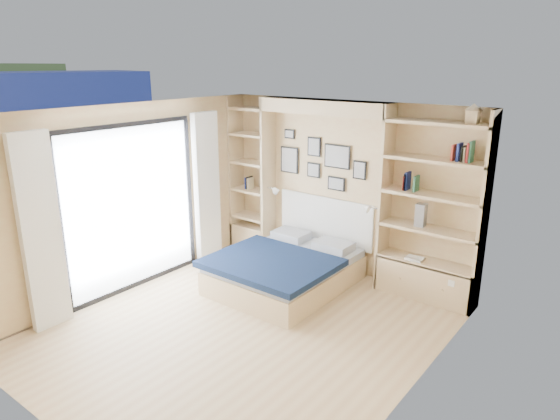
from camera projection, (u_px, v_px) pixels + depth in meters
The scene contains 9 objects.
ground at pixel (244, 329), 5.84m from camera, with size 4.50×4.50×0.00m, color #D1B384.
room_shell at pixel (295, 206), 6.91m from camera, with size 4.50×4.50×4.50m.
bed at pixel (286, 268), 6.90m from camera, with size 1.60×1.99×1.07m.
photo_gallery at pixel (319, 161), 7.33m from camera, with size 1.48×0.02×0.82m.
reading_lamps at pixel (319, 198), 7.21m from camera, with size 1.92×0.12×0.15m.
shelf_decor at pixel (417, 169), 6.27m from camera, with size 3.56×0.23×2.03m.
deck at pixel (75, 258), 7.94m from camera, with size 3.20×4.00×0.05m, color #695A4D.
deck_chair at pixel (134, 235), 7.78m from camera, with size 0.62×0.92×0.86m.
shipping_container at pixel (32, 119), 14.74m from camera, with size 2.59×6.48×2.70m, color navy.
Camera 1 is at (3.50, -3.85, 3.02)m, focal length 32.00 mm.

